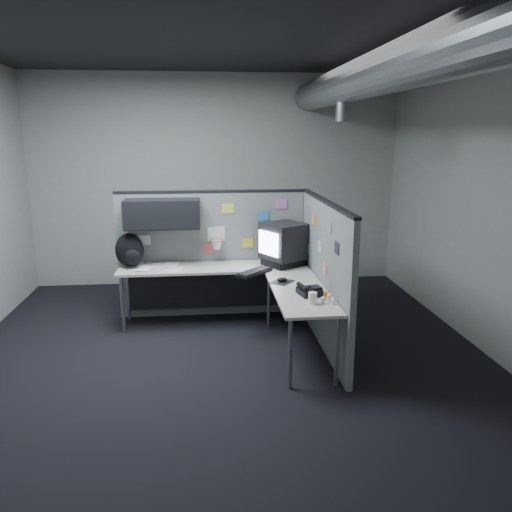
{
  "coord_description": "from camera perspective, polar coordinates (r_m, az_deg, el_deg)",
  "views": [
    {
      "loc": [
        -0.19,
        -4.96,
        2.32
      ],
      "look_at": [
        0.36,
        0.35,
        1.0
      ],
      "focal_mm": 35.0,
      "sensor_mm": 36.0,
      "label": 1
    }
  ],
  "objects": [
    {
      "name": "monitor",
      "position": [
        6.14,
        3.19,
        1.41
      ],
      "size": [
        0.63,
        0.63,
        0.52
      ],
      "rotation": [
        0.0,
        0.0,
        -0.24
      ],
      "color": "black",
      "rests_on": "desk"
    },
    {
      "name": "keyboard",
      "position": [
        5.79,
        -0.23,
        -1.87
      ],
      "size": [
        0.47,
        0.48,
        0.04
      ],
      "rotation": [
        0.0,
        0.0,
        0.03
      ],
      "color": "black",
      "rests_on": "desk"
    },
    {
      "name": "cup",
      "position": [
        4.81,
        6.49,
        -4.81
      ],
      "size": [
        0.09,
        0.09,
        0.12
      ],
      "primitive_type": "cylinder",
      "rotation": [
        0.0,
        0.0,
        -0.05
      ],
      "color": "white",
      "rests_on": "desk"
    },
    {
      "name": "partition_back",
      "position": [
        6.33,
        -6.39,
        1.69
      ],
      "size": [
        2.44,
        0.42,
        1.63
      ],
      "color": "slate",
      "rests_on": "ground"
    },
    {
      "name": "partition_right",
      "position": [
        5.54,
        7.76,
        -2.02
      ],
      "size": [
        0.07,
        2.23,
        1.63
      ],
      "color": "slate",
      "rests_on": "ground"
    },
    {
      "name": "desk",
      "position": [
        5.92,
        -2.44,
        -2.93
      ],
      "size": [
        2.31,
        2.11,
        0.73
      ],
      "color": "#BEB5AB",
      "rests_on": "ground"
    },
    {
      "name": "bottles",
      "position": [
        4.89,
        8.12,
        -4.83
      ],
      "size": [
        0.13,
        0.17,
        0.08
      ],
      "rotation": [
        0.0,
        0.0,
        -0.16
      ],
      "color": "silver",
      "rests_on": "desk"
    },
    {
      "name": "mouse",
      "position": [
        5.49,
        3.0,
        -2.82
      ],
      "size": [
        0.3,
        0.31,
        0.05
      ],
      "rotation": [
        0.0,
        0.0,
        0.1
      ],
      "color": "black",
      "rests_on": "desk"
    },
    {
      "name": "phone",
      "position": [
        5.08,
        6.1,
        -3.97
      ],
      "size": [
        0.26,
        0.27,
        0.11
      ],
      "rotation": [
        0.0,
        0.0,
        0.04
      ],
      "color": "black",
      "rests_on": "desk"
    },
    {
      "name": "room",
      "position": [
        5.02,
        2.66,
        11.27
      ],
      "size": [
        5.62,
        5.62,
        3.22
      ],
      "color": "black",
      "rests_on": "ground"
    },
    {
      "name": "papers",
      "position": [
        6.22,
        -11.63,
        -1.18
      ],
      "size": [
        0.74,
        0.55,
        0.02
      ],
      "rotation": [
        0.0,
        0.0,
        -0.18
      ],
      "color": "white",
      "rests_on": "desk"
    },
    {
      "name": "backpack",
      "position": [
        6.24,
        -14.23,
        0.58
      ],
      "size": [
        0.35,
        0.31,
        0.42
      ],
      "rotation": [
        0.0,
        0.0,
        0.01
      ],
      "color": "black",
      "rests_on": "desk"
    }
  ]
}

